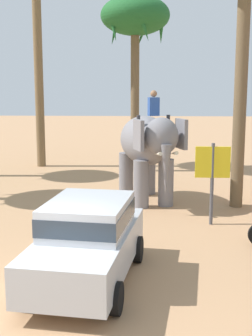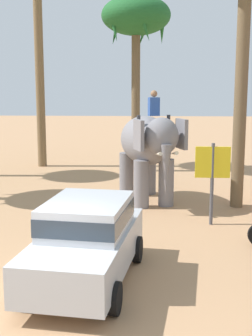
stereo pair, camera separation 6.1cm
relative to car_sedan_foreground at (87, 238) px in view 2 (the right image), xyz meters
The scene contains 5 objects.
ground_plane 2.15m from the car_sedan_foreground, 120.79° to the right, with size 120.00×120.00×0.00m, color tan.
car_sedan_foreground is the anchor object (origin of this frame).
elephant_with_mahout 7.00m from the car_sedan_foreground, 80.41° to the left, with size 2.61×4.01×3.88m.
palm_tree_behind_elephant 14.36m from the car_sedan_foreground, 87.82° to the left, with size 3.20×3.20×8.16m.
signboard_yellow 5.23m from the car_sedan_foreground, 53.95° to the left, with size 1.00×0.10×2.40m.
Camera 2 is at (2.32, -7.22, 3.93)m, focal length 48.93 mm.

